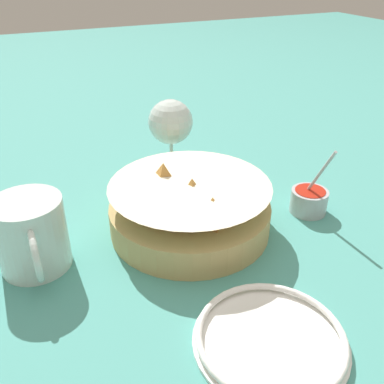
{
  "coord_description": "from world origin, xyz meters",
  "views": [
    {
      "loc": [
        0.49,
        -0.23,
        0.39
      ],
      "look_at": [
        -0.02,
        0.0,
        0.07
      ],
      "focal_mm": 40.0,
      "sensor_mm": 36.0,
      "label": 1
    }
  ],
  "objects_px": {
    "sauce_cup": "(309,200)",
    "beer_mug": "(32,237)",
    "wine_glass": "(171,124)",
    "side_plate": "(270,338)",
    "food_basket": "(192,208)"
  },
  "relations": [
    {
      "from": "sauce_cup",
      "to": "beer_mug",
      "type": "bearing_deg",
      "value": -95.45
    },
    {
      "from": "wine_glass",
      "to": "side_plate",
      "type": "height_order",
      "value": "wine_glass"
    },
    {
      "from": "food_basket",
      "to": "sauce_cup",
      "type": "bearing_deg",
      "value": 79.97
    },
    {
      "from": "food_basket",
      "to": "sauce_cup",
      "type": "distance_m",
      "value": 0.2
    },
    {
      "from": "sauce_cup",
      "to": "beer_mug",
      "type": "height_order",
      "value": "sauce_cup"
    },
    {
      "from": "food_basket",
      "to": "beer_mug",
      "type": "bearing_deg",
      "value": -91.54
    },
    {
      "from": "sauce_cup",
      "to": "beer_mug",
      "type": "distance_m",
      "value": 0.44
    },
    {
      "from": "food_basket",
      "to": "beer_mug",
      "type": "height_order",
      "value": "beer_mug"
    },
    {
      "from": "food_basket",
      "to": "beer_mug",
      "type": "relative_size",
      "value": 1.82
    },
    {
      "from": "food_basket",
      "to": "side_plate",
      "type": "height_order",
      "value": "food_basket"
    },
    {
      "from": "beer_mug",
      "to": "food_basket",
      "type": "bearing_deg",
      "value": 88.46
    },
    {
      "from": "wine_glass",
      "to": "side_plate",
      "type": "distance_m",
      "value": 0.46
    },
    {
      "from": "sauce_cup",
      "to": "food_basket",
      "type": "bearing_deg",
      "value": -100.03
    },
    {
      "from": "sauce_cup",
      "to": "wine_glass",
      "type": "bearing_deg",
      "value": -147.59
    },
    {
      "from": "food_basket",
      "to": "sauce_cup",
      "type": "xyz_separation_m",
      "value": [
        0.03,
        0.2,
        -0.01
      ]
    }
  ]
}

